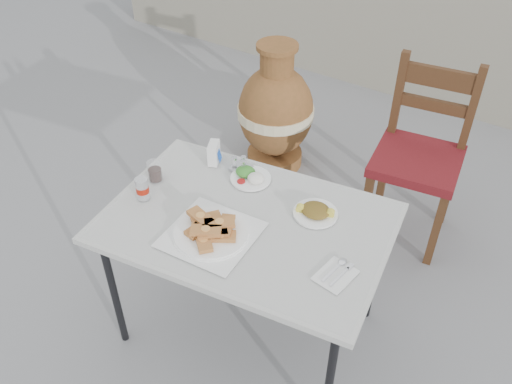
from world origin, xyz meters
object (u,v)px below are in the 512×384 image
Objects in this scene: cafe_table at (247,229)px; chair at (419,154)px; pide_plate at (211,229)px; soda_can at (142,188)px; salad_chopped_plate at (316,211)px; napkin_holder at (214,153)px; condiment_caddy at (241,165)px; terracotta_urn at (276,112)px; salad_rice_plate at (250,176)px; cola_glass at (155,172)px.

cafe_table is 1.14m from chair.
soda_can reaches higher than pide_plate.
napkin_holder is at bearing 173.88° from salad_chopped_plate.
condiment_caddy is at bearing 128.88° from cafe_table.
cafe_table is 1.36m from terracotta_urn.
napkin_holder is 0.12× the size of terracotta_urn.
condiment_caddy reaches higher than salad_rice_plate.
terracotta_urn is (-0.54, 1.33, -0.33)m from pide_plate.
cola_glass is at bearing -135.57° from chair.
terracotta_urn reaches higher than soda_can.
cola_glass is at bearing -83.98° from terracotta_urn.
condiment_caddy is (-0.42, 0.08, 0.01)m from salad_chopped_plate.
napkin_holder is 0.14m from condiment_caddy.
salad_chopped_plate is 1.92× the size of condiment_caddy.
pide_plate is 1.31m from chair.
salad_rice_plate is 1.78× the size of napkin_holder.
soda_can reaches higher than cafe_table.
cola_glass reaches higher than salad_rice_plate.
chair reaches higher than terracotta_urn.
salad_rice_plate is 1.83× the size of soda_can.
condiment_caddy is (-0.07, 0.03, 0.01)m from salad_rice_plate.
napkin_holder reaches higher than cafe_table.
salad_chopped_plate is 1.86× the size of soda_can.
cafe_table is 0.18m from pide_plate.
napkin_holder is 1.04m from terracotta_urn.
condiment_caddy reaches higher than salad_chopped_plate.
pide_plate is at bearing -130.23° from salad_chopped_plate.
pide_plate is at bearing -114.02° from cafe_table.
cafe_table is at bearing 0.34° from cola_glass.
cafe_table is at bearing -60.01° from napkin_holder.
chair is at bearing 71.41° from pide_plate.
cola_glass is (-0.48, -0.00, 0.09)m from cafe_table.
salad_chopped_plate is at bearing 40.53° from cafe_table.
pide_plate is at bearing -79.16° from salad_rice_plate.
cola_glass is 1.24m from terracotta_urn.
salad_rice_plate reaches higher than cafe_table.
cola_glass is at bearing -144.04° from napkin_holder.
salad_chopped_plate is at bearing -10.82° from condiment_caddy.
cafe_table is 0.27m from salad_rice_plate.
napkin_holder is at bearing -74.66° from terracotta_urn.
condiment_caddy is at bearing -15.89° from napkin_holder.
salad_chopped_plate is 1.81× the size of napkin_holder.
terracotta_urn is at bearing 116.88° from cafe_table.
pide_plate is 0.43m from condiment_caddy.
soda_can reaches higher than condiment_caddy.
chair reaches higher than cola_glass.
cafe_table is at bearing -116.06° from chair.
salad_chopped_plate reaches higher than cafe_table.
salad_rice_plate is 0.08m from condiment_caddy.
cola_glass is 1.37m from chair.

